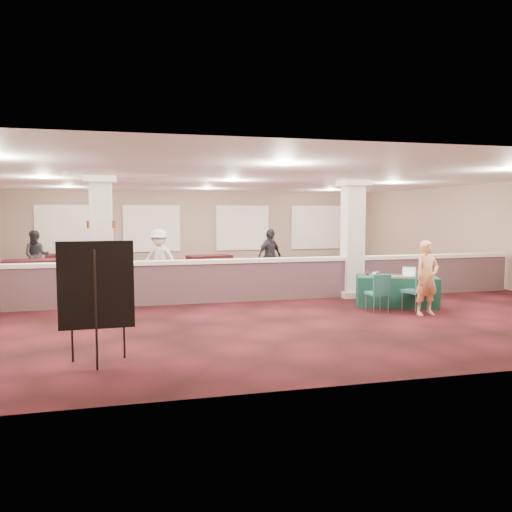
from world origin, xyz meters
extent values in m
plane|color=#481219|center=(0.00, 0.00, 0.00)|extent=(16.00, 16.00, 0.00)
cube|color=gray|center=(0.00, 8.00, 1.60)|extent=(16.00, 0.04, 3.20)
cube|color=gray|center=(0.00, -8.00, 1.60)|extent=(16.00, 0.04, 3.20)
cube|color=gray|center=(8.00, 0.00, 1.60)|extent=(0.04, 16.00, 3.20)
cube|color=white|center=(0.00, 0.00, 3.20)|extent=(16.00, 16.00, 0.02)
cube|color=brown|center=(0.00, -1.50, 0.50)|extent=(15.60, 0.20, 1.00)
cube|color=white|center=(0.00, -1.50, 1.05)|extent=(15.60, 0.28, 0.10)
cube|color=silver|center=(-3.50, -1.50, 1.60)|extent=(0.50, 0.50, 3.20)
cube|color=silver|center=(-3.50, -1.50, 0.08)|extent=(0.70, 0.70, 0.16)
cube|color=silver|center=(-3.50, -1.50, 3.10)|extent=(0.72, 0.72, 0.20)
cube|color=silver|center=(3.00, -1.50, 1.60)|extent=(0.50, 0.50, 3.20)
cube|color=silver|center=(3.00, -1.50, 0.08)|extent=(0.70, 0.70, 0.16)
cube|color=silver|center=(3.00, -1.50, 3.10)|extent=(0.72, 0.72, 0.20)
cylinder|color=brown|center=(-3.78, -1.50, 2.00)|extent=(0.12, 0.12, 0.18)
cylinder|color=white|center=(-3.78, -1.50, 2.00)|extent=(0.09, 0.09, 0.10)
cylinder|color=brown|center=(-3.22, -1.50, 2.00)|extent=(0.12, 0.12, 0.18)
cylinder|color=white|center=(-3.22, -1.50, 2.00)|extent=(0.09, 0.09, 0.10)
cube|color=#0D3129|center=(3.50, -3.00, 0.37)|extent=(2.12, 1.59, 0.73)
cube|color=#1C5146|center=(3.54, -3.77, 0.47)|extent=(0.60, 0.60, 0.06)
cube|color=#1C5146|center=(3.61, -3.97, 0.73)|extent=(0.45, 0.19, 0.46)
cylinder|color=gray|center=(3.41, -4.01, 0.22)|extent=(0.03, 0.03, 0.44)
cylinder|color=gray|center=(3.79, -3.89, 0.22)|extent=(0.03, 0.03, 0.44)
cylinder|color=gray|center=(3.29, -3.64, 0.22)|extent=(0.03, 0.03, 0.44)
cylinder|color=gray|center=(3.67, -3.52, 0.22)|extent=(0.03, 0.03, 0.44)
cube|color=#1C5146|center=(2.65, -3.64, 0.44)|extent=(0.46, 0.46, 0.06)
cube|color=#1C5146|center=(2.66, -3.84, 0.68)|extent=(0.43, 0.06, 0.43)
cylinder|color=gray|center=(2.47, -3.83, 0.20)|extent=(0.02, 0.02, 0.41)
cylinder|color=gray|center=(2.84, -3.82, 0.20)|extent=(0.02, 0.02, 0.41)
cylinder|color=gray|center=(2.46, -3.46, 0.20)|extent=(0.02, 0.02, 0.41)
cylinder|color=gray|center=(2.83, -3.45, 0.20)|extent=(0.02, 0.02, 0.41)
cube|color=black|center=(-3.31, -6.26, 1.21)|extent=(1.10, 0.08, 1.32)
cylinder|color=black|center=(-3.70, -6.02, 0.88)|extent=(0.03, 0.03, 1.76)
cylinder|color=black|center=(-2.93, -6.01, 0.88)|extent=(0.03, 0.03, 1.76)
cylinder|color=black|center=(-3.30, -6.53, 0.88)|extent=(0.03, 0.03, 1.76)
imported|color=#FFB06E|center=(3.58, -4.17, 0.83)|extent=(0.65, 0.48, 1.67)
cube|color=black|center=(-5.77, 3.00, 0.40)|extent=(2.03, 1.12, 0.79)
cube|color=black|center=(0.63, 1.21, 0.33)|extent=(1.80, 1.27, 0.66)
cube|color=black|center=(5.76, 0.68, 0.40)|extent=(2.18, 1.54, 0.80)
cube|color=black|center=(-5.23, 6.50, 0.33)|extent=(1.66, 0.88, 0.66)
cube|color=black|center=(0.03, 4.84, 0.33)|extent=(1.77, 1.15, 0.66)
cube|color=black|center=(2.50, 3.20, 0.34)|extent=(1.84, 1.37, 0.67)
imported|color=black|center=(-5.96, 4.00, 0.84)|extent=(0.84, 0.51, 1.69)
imported|color=beige|center=(-2.00, 1.71, 0.88)|extent=(1.24, 1.00, 1.77)
imported|color=black|center=(1.50, 1.50, 0.88)|extent=(1.14, 0.99, 1.77)
imported|color=black|center=(-4.00, 6.62, 0.89)|extent=(1.00, 0.84, 1.79)
cube|color=silver|center=(3.76, -3.16, 0.74)|extent=(0.39, 0.34, 0.02)
cube|color=silver|center=(3.80, -3.05, 0.86)|extent=(0.31, 0.13, 0.22)
cube|color=#D1DEFB|center=(3.80, -3.06, 0.84)|extent=(0.28, 0.12, 0.19)
cube|color=#C85120|center=(3.45, -3.25, 0.75)|extent=(0.48, 0.43, 0.03)
sphere|color=beige|center=(2.95, -2.89, 0.79)|extent=(0.11, 0.11, 0.11)
sphere|color=maroon|center=(2.87, -2.69, 0.78)|extent=(0.10, 0.10, 0.10)
sphere|color=#505055|center=(3.13, -2.72, 0.78)|extent=(0.10, 0.10, 0.10)
cube|color=red|center=(4.00, -3.50, 0.74)|extent=(0.12, 0.07, 0.01)
camera|label=1|loc=(-2.74, -13.97, 2.29)|focal=35.00mm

